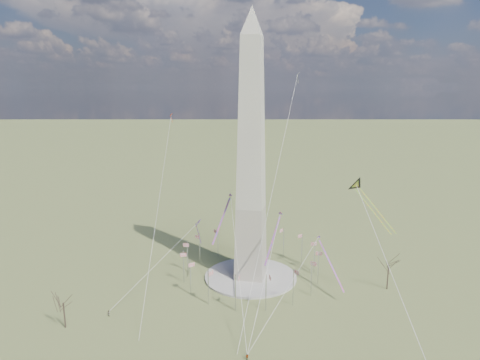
% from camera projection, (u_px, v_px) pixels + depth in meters
% --- Properties ---
extents(ground, '(2000.00, 2000.00, 0.00)m').
position_uv_depth(ground, '(251.00, 277.00, 167.93)').
color(ground, '#536231').
rests_on(ground, ground).
extents(plaza, '(36.00, 36.00, 0.80)m').
position_uv_depth(plaza, '(251.00, 276.00, 167.85)').
color(plaza, '#A39B95').
rests_on(plaza, ground).
extents(washington_monument, '(15.56, 15.56, 100.00)m').
position_uv_depth(washington_monument, '(251.00, 157.00, 157.78)').
color(washington_monument, '#A99E8E').
rests_on(washington_monument, plaza).
extents(flagpole_ring, '(54.40, 54.40, 13.00)m').
position_uv_depth(flagpole_ring, '(251.00, 260.00, 166.39)').
color(flagpole_ring, silver).
rests_on(flagpole_ring, ground).
extents(tree_near, '(8.33, 8.33, 14.57)m').
position_uv_depth(tree_near, '(389.00, 263.00, 156.08)').
color(tree_near, '#402D27').
rests_on(tree_near, ground).
extents(tree_far, '(7.13, 7.13, 12.48)m').
position_uv_depth(tree_far, '(63.00, 301.00, 131.11)').
color(tree_far, '#402D27').
rests_on(tree_far, ground).
extents(person_west, '(1.19, 1.08, 1.98)m').
position_uv_depth(person_west, '(109.00, 313.00, 139.44)').
color(person_west, gray).
rests_on(person_west, ground).
extents(person_centre, '(1.22, 0.88, 1.93)m').
position_uv_depth(person_centre, '(247.00, 357.00, 116.85)').
color(person_centre, gray).
rests_on(person_centre, ground).
extents(kite_delta_black, '(17.28, 17.92, 16.70)m').
position_uv_depth(kite_delta_black, '(358.00, 188.00, 153.94)').
color(kite_delta_black, black).
rests_on(kite_delta_black, ground).
extents(kite_diamond_purple, '(1.87, 3.43, 10.74)m').
position_uv_depth(kite_diamond_purple, '(198.00, 225.00, 170.38)').
color(kite_diamond_purple, '#4F1C82').
rests_on(kite_diamond_purple, ground).
extents(kite_streamer_left, '(3.62, 19.09, 13.13)m').
position_uv_depth(kite_streamer_left, '(275.00, 232.00, 146.57)').
color(kite_streamer_left, '#F73E27').
rests_on(kite_streamer_left, ground).
extents(kite_streamer_mid, '(2.96, 21.01, 14.42)m').
position_uv_depth(kite_streamer_mid, '(224.00, 212.00, 164.01)').
color(kite_streamer_mid, '#F73E27').
rests_on(kite_streamer_mid, ground).
extents(kite_streamer_right, '(11.24, 18.57, 14.17)m').
position_uv_depth(kite_streamer_right, '(327.00, 256.00, 157.75)').
color(kite_streamer_right, '#F73E27').
rests_on(kite_streamer_right, ground).
extents(kite_small_red, '(1.25, 2.00, 4.51)m').
position_uv_depth(kite_small_red, '(171.00, 116.00, 203.71)').
color(kite_small_red, red).
rests_on(kite_small_red, ground).
extents(kite_small_white, '(1.30, 2.10, 4.76)m').
position_uv_depth(kite_small_white, '(298.00, 75.00, 190.35)').
color(kite_small_white, silver).
rests_on(kite_small_white, ground).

